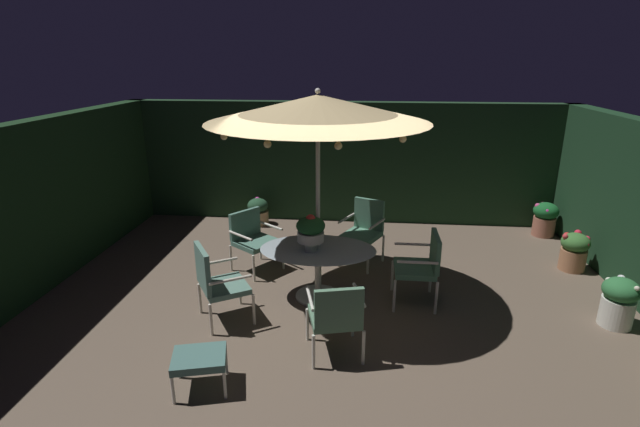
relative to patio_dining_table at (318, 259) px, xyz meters
The scene contains 16 objects.
ground_plane 0.68m from the patio_dining_table, 58.75° to the right, with size 8.61×7.62×0.02m, color brown.
hedge_backdrop_rear 3.41m from the patio_dining_table, 86.72° to the left, with size 8.61×0.30×2.35m, color #1A341E.
hedge_backdrop_left 4.02m from the patio_dining_table, behind, with size 0.30×7.62×2.35m, color black.
patio_dining_table is the anchor object (origin of this frame).
patio_umbrella 2.00m from the patio_dining_table, 153.53° to the right, with size 2.77×2.77×2.81m.
centerpiece_planter 0.48m from the patio_dining_table, 131.88° to the right, with size 0.38×0.38×0.51m.
patio_chair_north 1.39m from the patio_dining_table, ahead, with size 0.57×0.64×0.98m.
patio_chair_northeast 1.39m from the patio_dining_table, 63.98° to the left, with size 0.75×0.77×1.01m.
patio_chair_east 1.38m from the patio_dining_table, 142.94° to the left, with size 0.83×0.84×0.91m.
patio_chair_southeast 1.39m from the patio_dining_table, 148.00° to the right, with size 0.79×0.81×1.01m.
patio_chair_south 1.38m from the patio_dining_table, 76.08° to the right, with size 0.69×0.69×0.92m.
ottoman_footrest 2.23m from the patio_dining_table, 116.02° to the right, with size 0.61×0.54×0.39m.
potted_plant_back_right 4.80m from the patio_dining_table, 35.16° to the left, with size 0.44×0.44×0.63m.
potted_plant_left_far 3.22m from the patio_dining_table, 117.52° to the left, with size 0.41×0.41×0.53m.
potted_plant_front_corner 3.75m from the patio_dining_table, ahead, with size 0.42×0.42×0.63m.
potted_plant_back_center 4.06m from the patio_dining_table, 18.23° to the left, with size 0.44×0.42×0.61m.
Camera 1 is at (0.40, -5.47, 3.17)m, focal length 26.40 mm.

